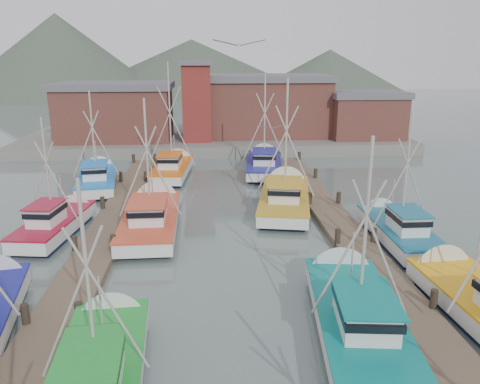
{
  "coord_description": "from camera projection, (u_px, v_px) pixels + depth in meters",
  "views": [
    {
      "loc": [
        -1.0,
        -18.24,
        10.19
      ],
      "look_at": [
        0.87,
        7.73,
        2.6
      ],
      "focal_mm": 35.0,
      "sensor_mm": 36.0,
      "label": 1
    }
  ],
  "objects": [
    {
      "name": "ground",
      "position": [
        233.0,
        299.0,
        20.39
      ],
      "size": [
        260.0,
        260.0,
        0.0
      ],
      "primitive_type": "plane",
      "color": "#4B5B58",
      "rests_on": "ground"
    },
    {
      "name": "dock_left",
      "position": [
        91.0,
        260.0,
        23.72
      ],
      "size": [
        2.3,
        46.0,
        1.5
      ],
      "color": "#4C3F2F",
      "rests_on": "ground"
    },
    {
      "name": "dock_right",
      "position": [
        361.0,
        252.0,
        24.69
      ],
      "size": [
        2.3,
        46.0,
        1.5
      ],
      "color": "#4C3F2F",
      "rests_on": "ground"
    },
    {
      "name": "quay",
      "position": [
        215.0,
        140.0,
        55.65
      ],
      "size": [
        44.0,
        16.0,
        1.2
      ],
      "primitive_type": "cube",
      "color": "slate",
      "rests_on": "ground"
    },
    {
      "name": "shed_left",
      "position": [
        116.0,
        111.0,
        51.93
      ],
      "size": [
        12.72,
        8.48,
        6.2
      ],
      "color": "brown",
      "rests_on": "quay"
    },
    {
      "name": "shed_center",
      "position": [
        266.0,
        105.0,
        54.92
      ],
      "size": [
        14.84,
        9.54,
        6.9
      ],
      "color": "brown",
      "rests_on": "quay"
    },
    {
      "name": "shed_right",
      "position": [
        365.0,
        114.0,
        53.04
      ],
      "size": [
        8.48,
        6.36,
        5.2
      ],
      "color": "brown",
      "rests_on": "quay"
    },
    {
      "name": "lookout_tower",
      "position": [
        197.0,
        101.0,
        50.3
      ],
      "size": [
        3.6,
        3.6,
        8.5
      ],
      "color": "maroon",
      "rests_on": "quay"
    },
    {
      "name": "distant_hills",
      "position": [
        166.0,
        92.0,
        136.89
      ],
      "size": [
        175.0,
        140.0,
        42.0
      ],
      "color": "#4A5546",
      "rests_on": "ground"
    },
    {
      "name": "boat_4",
      "position": [
        101.0,
        368.0,
        14.81
      ],
      "size": [
        3.19,
        8.68,
        7.76
      ],
      "rotation": [
        0.0,
        0.0,
        0.07
      ],
      "color": "black",
      "rests_on": "ground"
    },
    {
      "name": "boat_5",
      "position": [
        354.0,
        312.0,
        18.07
      ],
      "size": [
        4.01,
        9.84,
        8.51
      ],
      "rotation": [
        0.0,
        0.0,
        -0.11
      ],
      "color": "black",
      "rests_on": "ground"
    },
    {
      "name": "boat_8",
      "position": [
        152.0,
        217.0,
        28.75
      ],
      "size": [
        3.66,
        10.07,
        8.86
      ],
      "rotation": [
        0.0,
        0.0,
        0.02
      ],
      "color": "black",
      "rests_on": "ground"
    },
    {
      "name": "boat_9",
      "position": [
        285.0,
        197.0,
        32.79
      ],
      "size": [
        5.02,
        10.64,
        9.83
      ],
      "rotation": [
        0.0,
        0.0,
        -0.19
      ],
      "color": "black",
      "rests_on": "ground"
    },
    {
      "name": "boat_10",
      "position": [
        58.0,
        223.0,
        27.76
      ],
      "size": [
        3.33,
        7.94,
        7.55
      ],
      "rotation": [
        0.0,
        0.0,
        -0.14
      ],
      "color": "black",
      "rests_on": "ground"
    },
    {
      "name": "boat_11",
      "position": [
        396.0,
        229.0,
        26.7
      ],
      "size": [
        3.27,
        8.04,
        8.08
      ],
      "rotation": [
        0.0,
        0.0,
        -0.0
      ],
      "color": "black",
      "rests_on": "ground"
    },
    {
      "name": "boat_12",
      "position": [
        173.0,
        168.0,
        41.28
      ],
      "size": [
        4.11,
        9.03,
        10.49
      ],
      "rotation": [
        0.0,
        0.0,
        -0.09
      ],
      "color": "black",
      "rests_on": "ground"
    },
    {
      "name": "boat_13",
      "position": [
        264.0,
        164.0,
        42.86
      ],
      "size": [
        4.13,
        9.98,
        9.75
      ],
      "rotation": [
        0.0,
        0.0,
        -0.12
      ],
      "color": "black",
      "rests_on": "ground"
    },
    {
      "name": "boat_14",
      "position": [
        97.0,
        178.0,
        37.83
      ],
      "size": [
        4.19,
        9.4,
        8.45
      ],
      "rotation": [
        0.0,
        0.0,
        0.16
      ],
      "color": "black",
      "rests_on": "ground"
    },
    {
      "name": "gull_near",
      "position": [
        239.0,
        44.0,
        13.55
      ],
      "size": [
        1.55,
        0.63,
        0.24
      ],
      "rotation": [
        0.0,
        0.0,
        0.13
      ],
      "color": "gray",
      "rests_on": "ground"
    },
    {
      "name": "gull_far",
      "position": [
        270.0,
        127.0,
        25.01
      ],
      "size": [
        1.55,
        0.64,
        0.24
      ],
      "rotation": [
        0.0,
        0.0,
        0.17
      ],
      "color": "gray",
      "rests_on": "ground"
    }
  ]
}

